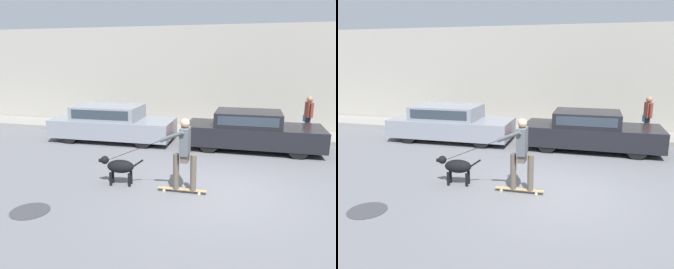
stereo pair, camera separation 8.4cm
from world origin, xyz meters
The scene contains 10 objects.
ground_plane centered at (0.00, 0.00, 0.00)m, with size 36.00×36.00×0.00m, color slate.
back_wall centered at (0.00, 7.07, 2.20)m, with size 32.00×0.30×4.40m.
sidewalk_curb centered at (0.00, 5.98, 0.08)m, with size 30.00×1.84×0.16m.
parked_car_0 centered at (-4.29, 3.96, 0.65)m, with size 4.56×1.89×1.33m.
parked_car_1 centered at (0.81, 3.96, 0.64)m, with size 4.49×1.75×1.32m.
dog centered at (-2.31, -0.15, 0.47)m, with size 1.11×0.40×0.72m.
skateboarder centered at (-0.66, -0.24, 1.00)m, with size 2.53×0.57×1.75m.
pedestrian_with_bag centered at (2.82, 5.70, 1.01)m, with size 0.26×0.67×1.53m.
manhole_cover centered at (-3.52, -1.96, 0.01)m, with size 0.79×0.79×0.01m.
fire_hydrant centered at (-1.73, 4.81, 0.40)m, with size 0.18×0.18×0.77m.
Camera 1 is at (0.75, -7.22, 3.06)m, focal length 35.00 mm.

